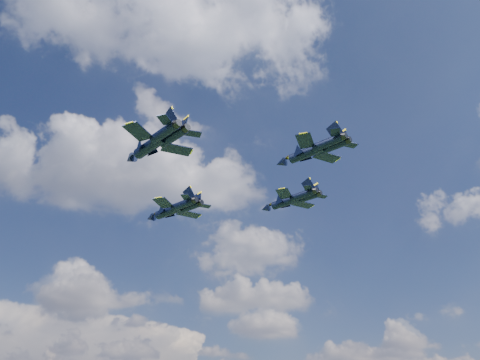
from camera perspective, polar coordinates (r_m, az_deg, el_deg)
The scene contains 4 objects.
jet_lead at distance 101.36m, azimuth -8.82°, elevation -3.81°, with size 14.56×14.69×3.98m.
jet_left at distance 78.92m, azimuth -11.10°, elevation 4.01°, with size 13.52×15.75×4.01m.
jet_right at distance 101.92m, azimuth 5.40°, elevation -2.69°, with size 13.59×14.14×3.77m.
jet_slot at distance 79.65m, azimuth 7.84°, elevation 3.22°, with size 12.82×13.29×3.55m.
Camera 1 is at (-14.13, -70.12, 23.57)m, focal length 35.00 mm.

